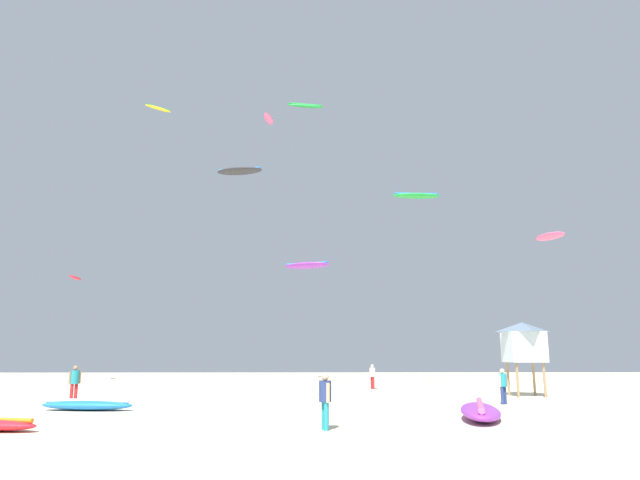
{
  "coord_description": "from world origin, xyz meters",
  "views": [
    {
      "loc": [
        -0.54,
        -13.98,
        2.38
      ],
      "look_at": [
        0.0,
        20.96,
        9.43
      ],
      "focal_mm": 31.67,
      "sensor_mm": 36.0,
      "label": 1
    }
  ],
  "objects_px": {
    "kite_grounded_mid": "(87,405)",
    "kite_grounded_far": "(480,411)",
    "kite_aloft_1": "(306,106)",
    "kite_aloft_6": "(550,236)",
    "person_left": "(75,380)",
    "kite_aloft_2": "(240,171)",
    "kite_aloft_3": "(416,196)",
    "kite_aloft_7": "(75,278)",
    "person_right": "(372,375)",
    "lifeguard_tower": "(523,342)",
    "kite_aloft_5": "(307,265)",
    "person_foreground": "(325,397)",
    "kite_aloft_4": "(158,108)",
    "person_midground": "(503,383)",
    "kite_aloft_0": "(269,119)"
  },
  "relations": [
    {
      "from": "lifeguard_tower",
      "to": "person_left",
      "type": "bearing_deg",
      "value": -172.75
    },
    {
      "from": "kite_aloft_0",
      "to": "kite_aloft_6",
      "type": "distance_m",
      "value": 25.19
    },
    {
      "from": "person_left",
      "to": "kite_grounded_mid",
      "type": "bearing_deg",
      "value": -3.34
    },
    {
      "from": "person_left",
      "to": "person_right",
      "type": "bearing_deg",
      "value": 90.32
    },
    {
      "from": "kite_grounded_mid",
      "to": "kite_grounded_far",
      "type": "bearing_deg",
      "value": -12.43
    },
    {
      "from": "kite_grounded_far",
      "to": "kite_aloft_4",
      "type": "xyz_separation_m",
      "value": [
        -19.42,
        23.63,
        22.65
      ]
    },
    {
      "from": "person_foreground",
      "to": "lifeguard_tower",
      "type": "distance_m",
      "value": 18.37
    },
    {
      "from": "kite_aloft_2",
      "to": "kite_aloft_3",
      "type": "bearing_deg",
      "value": -30.41
    },
    {
      "from": "kite_aloft_2",
      "to": "kite_aloft_1",
      "type": "bearing_deg",
      "value": 11.74
    },
    {
      "from": "kite_aloft_1",
      "to": "kite_aloft_6",
      "type": "relative_size",
      "value": 1.27
    },
    {
      "from": "kite_grounded_mid",
      "to": "kite_grounded_far",
      "type": "height_order",
      "value": "kite_grounded_far"
    },
    {
      "from": "kite_aloft_4",
      "to": "person_midground",
      "type": "bearing_deg",
      "value": -37.89
    },
    {
      "from": "kite_grounded_mid",
      "to": "kite_aloft_1",
      "type": "distance_m",
      "value": 37.68
    },
    {
      "from": "kite_aloft_1",
      "to": "kite_aloft_4",
      "type": "xyz_separation_m",
      "value": [
        -12.53,
        -5.87,
        -3.04
      ]
    },
    {
      "from": "kite_aloft_6",
      "to": "person_left",
      "type": "bearing_deg",
      "value": -156.37
    },
    {
      "from": "kite_grounded_mid",
      "to": "kite_aloft_7",
      "type": "relative_size",
      "value": 1.57
    },
    {
      "from": "person_foreground",
      "to": "kite_grounded_mid",
      "type": "relative_size",
      "value": 0.43
    },
    {
      "from": "kite_aloft_6",
      "to": "person_foreground",
      "type": "bearing_deg",
      "value": -126.88
    },
    {
      "from": "kite_aloft_6",
      "to": "kite_grounded_mid",
      "type": "bearing_deg",
      "value": -147.61
    },
    {
      "from": "kite_grounded_far",
      "to": "kite_aloft_3",
      "type": "distance_m",
      "value": 24.11
    },
    {
      "from": "kite_aloft_3",
      "to": "kite_aloft_7",
      "type": "distance_m",
      "value": 31.18
    },
    {
      "from": "lifeguard_tower",
      "to": "kite_aloft_7",
      "type": "xyz_separation_m",
      "value": [
        -33.46,
        18.11,
        6.03
      ]
    },
    {
      "from": "kite_aloft_2",
      "to": "kite_aloft_6",
      "type": "distance_m",
      "value": 27.34
    },
    {
      "from": "kite_grounded_mid",
      "to": "kite_aloft_6",
      "type": "xyz_separation_m",
      "value": [
        28.27,
        17.93,
        11.18
      ]
    },
    {
      "from": "lifeguard_tower",
      "to": "kite_aloft_5",
      "type": "distance_m",
      "value": 19.0
    },
    {
      "from": "person_foreground",
      "to": "kite_aloft_4",
      "type": "height_order",
      "value": "kite_aloft_4"
    },
    {
      "from": "kite_aloft_4",
      "to": "kite_aloft_3",
      "type": "bearing_deg",
      "value": -10.67
    },
    {
      "from": "person_midground",
      "to": "kite_grounded_far",
      "type": "distance_m",
      "value": 6.91
    },
    {
      "from": "person_foreground",
      "to": "kite_aloft_3",
      "type": "height_order",
      "value": "kite_aloft_3"
    },
    {
      "from": "kite_aloft_1",
      "to": "kite_aloft_7",
      "type": "xyz_separation_m",
      "value": [
        -20.67,
        -0.33,
        -16.9
      ]
    },
    {
      "from": "person_foreground",
      "to": "kite_grounded_mid",
      "type": "bearing_deg",
      "value": -53.2
    },
    {
      "from": "person_right",
      "to": "person_foreground",
      "type": "bearing_deg",
      "value": 45.56
    },
    {
      "from": "person_right",
      "to": "kite_grounded_mid",
      "type": "xyz_separation_m",
      "value": [
        -13.76,
        -14.67,
        -0.73
      ]
    },
    {
      "from": "kite_aloft_2",
      "to": "kite_aloft_5",
      "type": "distance_m",
      "value": 12.21
    },
    {
      "from": "kite_aloft_3",
      "to": "kite_aloft_7",
      "type": "xyz_separation_m",
      "value": [
        -29.26,
        9.52,
        -5.08
      ]
    },
    {
      "from": "person_midground",
      "to": "kite_aloft_7",
      "type": "relative_size",
      "value": 0.64
    },
    {
      "from": "kite_aloft_5",
      "to": "kite_grounded_mid",
      "type": "bearing_deg",
      "value": -114.26
    },
    {
      "from": "kite_aloft_2",
      "to": "person_foreground",
      "type": "bearing_deg",
      "value": -77.14
    },
    {
      "from": "kite_aloft_0",
      "to": "kite_aloft_2",
      "type": "bearing_deg",
      "value": 126.68
    },
    {
      "from": "person_foreground",
      "to": "kite_aloft_7",
      "type": "height_order",
      "value": "kite_aloft_7"
    },
    {
      "from": "kite_aloft_2",
      "to": "person_left",
      "type": "bearing_deg",
      "value": -104.72
    },
    {
      "from": "person_left",
      "to": "kite_grounded_far",
      "type": "relative_size",
      "value": 0.33
    },
    {
      "from": "person_left",
      "to": "kite_aloft_1",
      "type": "bearing_deg",
      "value": 120.36
    },
    {
      "from": "person_midground",
      "to": "kite_aloft_3",
      "type": "relative_size",
      "value": 0.46
    },
    {
      "from": "kite_aloft_1",
      "to": "kite_aloft_6",
      "type": "xyz_separation_m",
      "value": [
        19.34,
        -8.08,
        -14.58
      ]
    },
    {
      "from": "person_midground",
      "to": "kite_aloft_7",
      "type": "distance_m",
      "value": 39.04
    },
    {
      "from": "kite_aloft_0",
      "to": "kite_aloft_3",
      "type": "relative_size",
      "value": 0.7
    },
    {
      "from": "person_midground",
      "to": "person_right",
      "type": "distance_m",
      "value": 12.95
    },
    {
      "from": "person_foreground",
      "to": "kite_grounded_far",
      "type": "distance_m",
      "value": 6.56
    },
    {
      "from": "kite_aloft_2",
      "to": "kite_aloft_4",
      "type": "relative_size",
      "value": 1.99
    }
  ]
}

